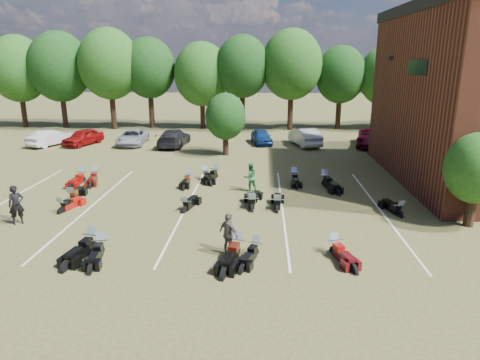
# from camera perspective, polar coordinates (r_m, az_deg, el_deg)

# --- Properties ---
(ground) EXTENTS (160.00, 160.00, 0.00)m
(ground) POSITION_cam_1_polar(r_m,az_deg,el_deg) (19.52, 0.11, -6.62)
(ground) COLOR brown
(ground) RESTS_ON ground
(car_0) EXTENTS (2.97, 4.49, 1.42)m
(car_0) POSITION_cam_1_polar(r_m,az_deg,el_deg) (40.87, -20.21, 5.39)
(car_0) COLOR maroon
(car_0) RESTS_ON ground
(car_1) EXTENTS (2.95, 4.53, 1.41)m
(car_1) POSITION_cam_1_polar(r_m,az_deg,el_deg) (41.69, -23.96, 5.18)
(car_1) COLOR silver
(car_1) RESTS_ON ground
(car_2) EXTENTS (2.56, 4.96, 1.34)m
(car_2) POSITION_cam_1_polar(r_m,az_deg,el_deg) (39.72, -14.12, 5.55)
(car_2) COLOR gray
(car_2) RESTS_ON ground
(car_3) EXTENTS (2.37, 5.24, 1.49)m
(car_3) POSITION_cam_1_polar(r_m,az_deg,el_deg) (38.29, -8.80, 5.58)
(car_3) COLOR black
(car_3) RESTS_ON ground
(car_4) EXTENTS (2.25, 4.06, 1.31)m
(car_4) POSITION_cam_1_polar(r_m,az_deg,el_deg) (38.95, 2.88, 5.79)
(car_4) COLOR navy
(car_4) RESTS_ON ground
(car_5) EXTENTS (2.81, 5.05, 1.58)m
(car_5) POSITION_cam_1_polar(r_m,az_deg,el_deg) (38.54, 8.63, 5.72)
(car_5) COLOR #ADADA8
(car_5) RESTS_ON ground
(car_6) EXTENTS (3.84, 5.97, 1.53)m
(car_6) POSITION_cam_1_polar(r_m,az_deg,el_deg) (39.54, 17.21, 5.42)
(car_6) COLOR #500415
(car_6) RESTS_ON ground
(car_7) EXTENTS (2.80, 4.88, 1.33)m
(car_7) POSITION_cam_1_polar(r_m,az_deg,el_deg) (40.20, 18.51, 5.32)
(car_7) COLOR #39393E
(car_7) RESTS_ON ground
(person_black) EXTENTS (0.81, 0.76, 1.86)m
(person_black) POSITION_cam_1_polar(r_m,az_deg,el_deg) (22.43, -27.68, -2.96)
(person_black) COLOR black
(person_black) RESTS_ON ground
(person_green) EXTENTS (1.00, 0.92, 1.67)m
(person_green) POSITION_cam_1_polar(r_m,az_deg,el_deg) (24.84, 1.36, 0.39)
(person_green) COLOR #2A713A
(person_green) RESTS_ON ground
(person_grey) EXTENTS (1.02, 1.01, 1.73)m
(person_grey) POSITION_cam_1_polar(r_m,az_deg,el_deg) (16.86, -1.51, -7.20)
(person_grey) COLOR #58524B
(person_grey) RESTS_ON ground
(motorcycle_2) EXTENTS (1.17, 2.52, 1.35)m
(motorcycle_2) POSITION_cam_1_polar(r_m,az_deg,el_deg) (18.56, -19.11, -8.80)
(motorcycle_2) COLOR black
(motorcycle_2) RESTS_ON ground
(motorcycle_3) EXTENTS (0.91, 2.18, 1.18)m
(motorcycle_3) POSITION_cam_1_polar(r_m,az_deg,el_deg) (18.10, -18.00, -9.33)
(motorcycle_3) COLOR black
(motorcycle_3) RESTS_ON ground
(motorcycle_4) EXTENTS (1.23, 2.11, 1.12)m
(motorcycle_4) POSITION_cam_1_polar(r_m,az_deg,el_deg) (17.12, 2.03, -10.02)
(motorcycle_4) COLOR black
(motorcycle_4) RESTS_ON ground
(motorcycle_5) EXTENTS (1.25, 2.60, 1.39)m
(motorcycle_5) POSITION_cam_1_polar(r_m,az_deg,el_deg) (17.10, -0.49, -10.03)
(motorcycle_5) COLOR black
(motorcycle_5) RESTS_ON ground
(motorcycle_6) EXTENTS (1.30, 2.26, 1.20)m
(motorcycle_6) POSITION_cam_1_polar(r_m,az_deg,el_deg) (17.63, 12.43, -9.60)
(motorcycle_6) COLOR #490A0E
(motorcycle_6) RESTS_ON ground
(motorcycle_7) EXTENTS (1.20, 2.19, 1.17)m
(motorcycle_7) POSITION_cam_1_polar(r_m,az_deg,el_deg) (23.37, -22.63, -4.04)
(motorcycle_7) COLOR maroon
(motorcycle_7) RESTS_ON ground
(motorcycle_8) EXTENTS (0.91, 2.31, 1.26)m
(motorcycle_8) POSITION_cam_1_polar(r_m,az_deg,el_deg) (24.68, -21.43, -2.88)
(motorcycle_8) COLOR black
(motorcycle_8) RESTS_ON ground
(motorcycle_9) EXTENTS (1.15, 2.22, 1.19)m
(motorcycle_9) POSITION_cam_1_polar(r_m,az_deg,el_deg) (21.85, -7.34, -4.25)
(motorcycle_9) COLOR black
(motorcycle_9) RESTS_ON ground
(motorcycle_10) EXTENTS (0.91, 2.38, 1.30)m
(motorcycle_10) POSITION_cam_1_polar(r_m,az_deg,el_deg) (21.91, 1.59, -4.06)
(motorcycle_10) COLOR black
(motorcycle_10) RESTS_ON ground
(motorcycle_11) EXTENTS (0.84, 2.34, 1.28)m
(motorcycle_11) POSITION_cam_1_polar(r_m,az_deg,el_deg) (21.85, 4.97, -4.18)
(motorcycle_11) COLOR black
(motorcycle_11) RESTS_ON ground
(motorcycle_12) EXTENTS (1.08, 2.20, 1.17)m
(motorcycle_12) POSITION_cam_1_polar(r_m,az_deg,el_deg) (22.50, 1.56, -3.52)
(motorcycle_12) COLOR black
(motorcycle_12) RESTS_ON ground
(motorcycle_13) EXTENTS (1.19, 2.23, 1.19)m
(motorcycle_13) POSITION_cam_1_polar(r_m,az_deg,el_deg) (22.51, 20.44, -4.55)
(motorcycle_13) COLOR black
(motorcycle_13) RESTS_ON ground
(motorcycle_14) EXTENTS (1.13, 2.35, 1.26)m
(motorcycle_14) POSITION_cam_1_polar(r_m,az_deg,el_deg) (28.75, -18.68, -0.03)
(motorcycle_14) COLOR #490E0A
(motorcycle_14) RESTS_ON ground
(motorcycle_15) EXTENTS (0.75, 2.34, 1.31)m
(motorcycle_15) POSITION_cam_1_polar(r_m,az_deg,el_deg) (28.66, -20.24, -0.23)
(motorcycle_15) COLOR maroon
(motorcycle_15) RESTS_ON ground
(motorcycle_16) EXTENTS (1.37, 2.24, 1.19)m
(motorcycle_16) POSITION_cam_1_polar(r_m,az_deg,el_deg) (27.62, -4.66, 0.14)
(motorcycle_16) COLOR black
(motorcycle_16) RESTS_ON ground
(motorcycle_17) EXTENTS (0.69, 2.06, 1.14)m
(motorcycle_17) POSITION_cam_1_polar(r_m,az_deg,el_deg) (26.91, -6.88, -0.35)
(motorcycle_17) COLOR black
(motorcycle_17) RESTS_ON ground
(motorcycle_18) EXTENTS (1.28, 2.31, 1.23)m
(motorcycle_18) POSITION_cam_1_polar(r_m,az_deg,el_deg) (27.83, -3.27, 0.29)
(motorcycle_18) COLOR black
(motorcycle_18) RESTS_ON ground
(motorcycle_19) EXTENTS (1.41, 2.63, 1.40)m
(motorcycle_19) POSITION_cam_1_polar(r_m,az_deg,el_deg) (26.58, 11.25, -0.75)
(motorcycle_19) COLOR black
(motorcycle_19) RESTS_ON ground
(motorcycle_20) EXTENTS (0.80, 2.24, 1.23)m
(motorcycle_20) POSITION_cam_1_polar(r_m,az_deg,el_deg) (27.25, 7.18, -0.15)
(motorcycle_20) COLOR black
(motorcycle_20) RESTS_ON ground
(tree_line) EXTENTS (56.00, 6.00, 9.79)m
(tree_line) POSITION_cam_1_polar(r_m,az_deg,el_deg) (47.06, 0.71, 14.48)
(tree_line) COLOR black
(tree_line) RESTS_ON ground
(young_tree_near_building) EXTENTS (2.80, 2.80, 4.16)m
(young_tree_near_building) POSITION_cam_1_polar(r_m,az_deg,el_deg) (21.81, 29.02, 1.36)
(young_tree_near_building) COLOR black
(young_tree_near_building) RESTS_ON ground
(young_tree_midfield) EXTENTS (3.20, 3.20, 4.70)m
(young_tree_midfield) POSITION_cam_1_polar(r_m,az_deg,el_deg) (33.92, -1.96, 8.46)
(young_tree_midfield) COLOR black
(young_tree_midfield) RESTS_ON ground
(parking_lines) EXTENTS (20.10, 14.00, 0.01)m
(parking_lines) POSITION_cam_1_polar(r_m,az_deg,el_deg) (22.64, -7.12, -3.50)
(parking_lines) COLOR silver
(parking_lines) RESTS_ON ground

